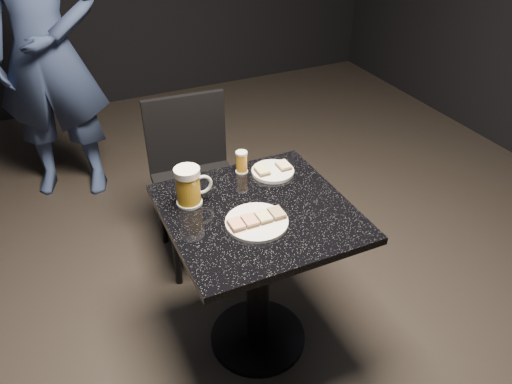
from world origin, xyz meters
TOP-DOWN VIEW (x-y plane):
  - floor at (0.00, 0.00)m, footprint 6.00×6.00m
  - plate_large at (-0.04, -0.08)m, footprint 0.23×0.23m
  - plate_small at (0.17, 0.22)m, footprint 0.18×0.18m
  - patron at (-0.57, 1.71)m, footprint 0.78×0.64m
  - table at (0.00, 0.00)m, footprint 0.70×0.70m
  - beer_mug at (-0.22, 0.15)m, footprint 0.15×0.10m
  - beer_tumbler at (0.05, 0.28)m, footprint 0.05×0.05m
  - chair at (-0.02, 0.75)m, footprint 0.46×0.46m
  - canapes_on_plate_large at (-0.04, -0.08)m, footprint 0.21×0.07m
  - canapes_on_plate_small at (0.17, 0.22)m, footprint 0.15×0.07m

SIDE VIEW (x-z plane):
  - floor at x=0.00m, z-range 0.00..0.00m
  - chair at x=-0.02m, z-range 0.06..0.94m
  - table at x=0.00m, z-range 0.13..0.88m
  - plate_large at x=-0.04m, z-range 0.75..0.76m
  - plate_small at x=0.17m, z-range 0.75..0.76m
  - canapes_on_plate_large at x=-0.04m, z-range 0.76..0.78m
  - canapes_on_plate_small at x=0.17m, z-range 0.76..0.78m
  - beer_tumbler at x=0.05m, z-range 0.75..0.85m
  - beer_mug at x=-0.22m, z-range 0.75..0.91m
  - patron at x=-0.57m, z-range 0.00..1.84m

